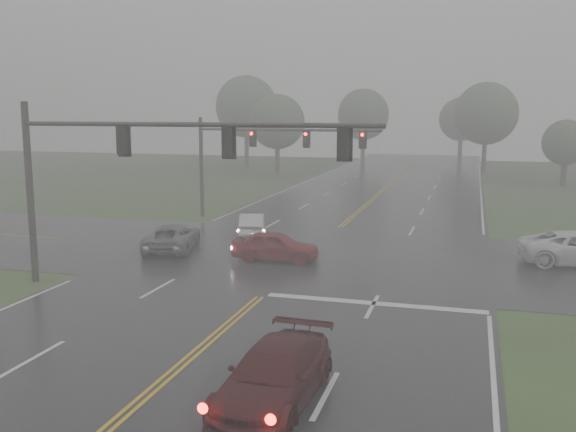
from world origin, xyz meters
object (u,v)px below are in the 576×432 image
(sedan_red, at_px, (276,261))
(sedan_silver, at_px, (252,236))
(sedan_maroon, at_px, (274,404))
(car_grey, at_px, (173,250))
(signal_gantry_near, at_px, (128,158))
(signal_gantry_far, at_px, (255,148))

(sedan_red, distance_m, sedan_silver, 6.61)
(sedan_maroon, height_order, sedan_red, sedan_maroon)
(car_grey, height_order, signal_gantry_near, signal_gantry_near)
(sedan_maroon, distance_m, car_grey, 18.99)
(sedan_red, distance_m, car_grey, 6.04)
(car_grey, bearing_deg, sedan_red, 159.62)
(sedan_red, bearing_deg, signal_gantry_near, 144.02)
(signal_gantry_far, bearing_deg, signal_gantry_near, -87.30)
(sedan_red, distance_m, signal_gantry_near, 9.54)
(sedan_silver, xyz_separation_m, signal_gantry_far, (-1.78, 5.70, 4.87))
(sedan_silver, bearing_deg, sedan_maroon, 93.61)
(sedan_red, height_order, car_grey, sedan_red)
(signal_gantry_near, bearing_deg, signal_gantry_far, 92.70)
(sedan_red, distance_m, signal_gantry_far, 13.42)
(car_grey, xyz_separation_m, signal_gantry_near, (1.82, -7.36, 5.48))
(sedan_maroon, bearing_deg, car_grey, 126.70)
(sedan_maroon, relative_size, signal_gantry_near, 0.33)
(sedan_maroon, relative_size, car_grey, 1.01)
(signal_gantry_near, bearing_deg, car_grey, 103.87)
(sedan_silver, height_order, car_grey, car_grey)
(signal_gantry_far, bearing_deg, sedan_red, -66.32)
(sedan_maroon, distance_m, sedan_red, 15.69)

